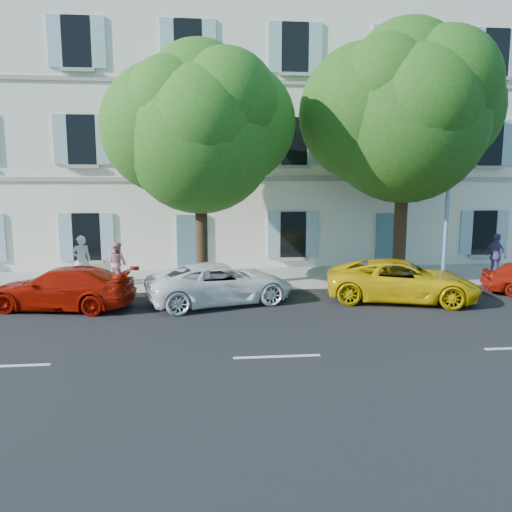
{
  "coord_description": "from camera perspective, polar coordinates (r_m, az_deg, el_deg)",
  "views": [
    {
      "loc": [
        -1.54,
        -14.79,
        4.02
      ],
      "look_at": [
        0.11,
        2.0,
        1.4
      ],
      "focal_mm": 35.0,
      "sensor_mm": 36.0,
      "label": 1
    }
  ],
  "objects": [
    {
      "name": "ground",
      "position": [
        15.4,
        0.32,
        -6.3
      ],
      "size": [
        90.0,
        90.0,
        0.0
      ],
      "primitive_type": "plane",
      "color": "black"
    },
    {
      "name": "sidewalk",
      "position": [
        19.7,
        -1.02,
        -2.73
      ],
      "size": [
        36.0,
        4.5,
        0.15
      ],
      "primitive_type": "cube",
      "color": "#A09E96",
      "rests_on": "ground"
    },
    {
      "name": "kerb",
      "position": [
        17.58,
        -0.45,
        -4.12
      ],
      "size": [
        36.0,
        0.16,
        0.16
      ],
      "primitive_type": "cube",
      "color": "#9E998E",
      "rests_on": "ground"
    },
    {
      "name": "building",
      "position": [
        25.11,
        -2.14,
        13.35
      ],
      "size": [
        28.0,
        7.0,
        12.0
      ],
      "primitive_type": "cube",
      "color": "white",
      "rests_on": "ground"
    },
    {
      "name": "car_red_coupe",
      "position": [
        16.68,
        -21.3,
        -3.43
      ],
      "size": [
        4.77,
        2.64,
        1.31
      ],
      "primitive_type": "imported",
      "rotation": [
        0.0,
        0.0,
        4.52
      ],
      "color": "#9D1104",
      "rests_on": "ground"
    },
    {
      "name": "car_white_coupe",
      "position": [
        16.26,
        -4.09,
        -3.11
      ],
      "size": [
        5.2,
        3.48,
        1.33
      ],
      "primitive_type": "imported",
      "rotation": [
        0.0,
        0.0,
        1.86
      ],
      "color": "white",
      "rests_on": "ground"
    },
    {
      "name": "car_yellow_supercar",
      "position": [
        17.23,
        16.34,
        -2.71
      ],
      "size": [
        5.34,
        3.52,
        1.36
      ],
      "primitive_type": "imported",
      "rotation": [
        0.0,
        0.0,
        1.29
      ],
      "color": "#E6BB09",
      "rests_on": "ground"
    },
    {
      "name": "tree_left",
      "position": [
        17.65,
        -6.43,
        13.42
      ],
      "size": [
        5.31,
        5.31,
        8.23
      ],
      "color": "#3A2819",
      "rests_on": "sidewalk"
    },
    {
      "name": "tree_right",
      "position": [
        19.89,
        16.65,
        14.46
      ],
      "size": [
        6.02,
        6.02,
        9.27
      ],
      "color": "#3A2819",
      "rests_on": "sidewalk"
    },
    {
      "name": "street_lamp",
      "position": [
        19.51,
        21.41,
        9.18
      ],
      "size": [
        0.24,
        1.57,
        7.4
      ],
      "color": "#7293BF",
      "rests_on": "sidewalk"
    },
    {
      "name": "pedestrian_a",
      "position": [
        19.36,
        -19.31,
        -0.46
      ],
      "size": [
        0.77,
        0.64,
        1.82
      ],
      "primitive_type": "imported",
      "rotation": [
        0.0,
        0.0,
        3.49
      ],
      "color": "silver",
      "rests_on": "sidewalk"
    },
    {
      "name": "pedestrian_b",
      "position": [
        19.02,
        -15.56,
        -0.81
      ],
      "size": [
        0.98,
        0.95,
        1.58
      ],
      "primitive_type": "imported",
      "rotation": [
        0.0,
        0.0,
        2.47
      ],
      "color": "#C98191",
      "rests_on": "sidewalk"
    },
    {
      "name": "pedestrian_c",
      "position": [
        21.75,
        25.72,
        0.04
      ],
      "size": [
        0.62,
        1.09,
        1.76
      ],
      "primitive_type": "imported",
      "rotation": [
        0.0,
        0.0,
        1.77
      ],
      "color": "#5A4C8C",
      "rests_on": "sidewalk"
    }
  ]
}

